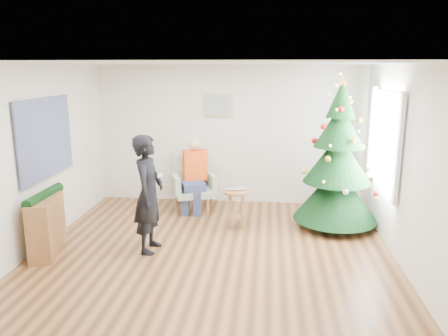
# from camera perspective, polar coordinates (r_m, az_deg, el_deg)

# --- Properties ---
(floor) EXTENTS (5.00, 5.00, 0.00)m
(floor) POSITION_cam_1_polar(r_m,az_deg,el_deg) (6.22, -1.53, -11.15)
(floor) COLOR brown
(floor) RESTS_ON ground
(ceiling) EXTENTS (5.00, 5.00, 0.00)m
(ceiling) POSITION_cam_1_polar(r_m,az_deg,el_deg) (5.68, -1.69, 13.54)
(ceiling) COLOR white
(ceiling) RESTS_ON wall_back
(wall_back) EXTENTS (5.00, 0.00, 5.00)m
(wall_back) POSITION_cam_1_polar(r_m,az_deg,el_deg) (8.26, 0.70, 4.34)
(wall_back) COLOR silver
(wall_back) RESTS_ON floor
(wall_front) EXTENTS (5.00, 0.00, 5.00)m
(wall_front) POSITION_cam_1_polar(r_m,az_deg,el_deg) (3.45, -7.17, -8.32)
(wall_front) COLOR silver
(wall_front) RESTS_ON floor
(wall_left) EXTENTS (0.00, 5.00, 5.00)m
(wall_left) POSITION_cam_1_polar(r_m,az_deg,el_deg) (6.62, -23.58, 1.05)
(wall_left) COLOR silver
(wall_left) RESTS_ON floor
(wall_right) EXTENTS (0.00, 5.00, 5.00)m
(wall_right) POSITION_cam_1_polar(r_m,az_deg,el_deg) (6.02, 22.70, 0.03)
(wall_right) COLOR silver
(wall_right) RESTS_ON floor
(window_panel) EXTENTS (0.04, 1.30, 1.40)m
(window_panel) POSITION_cam_1_polar(r_m,az_deg,el_deg) (6.92, 20.31, 3.50)
(window_panel) COLOR white
(window_panel) RESTS_ON wall_right
(curtains) EXTENTS (0.05, 1.75, 1.50)m
(curtains) POSITION_cam_1_polar(r_m,az_deg,el_deg) (6.92, 20.07, 3.51)
(curtains) COLOR white
(curtains) RESTS_ON wall_right
(christmas_tree) EXTENTS (1.34, 1.34, 2.43)m
(christmas_tree) POSITION_cam_1_polar(r_m,az_deg,el_deg) (7.16, 14.62, 0.89)
(christmas_tree) COLOR #3F2816
(christmas_tree) RESTS_ON floor
(stool) EXTENTS (0.42, 0.42, 0.62)m
(stool) POSITION_cam_1_polar(r_m,az_deg,el_deg) (7.07, 1.63, -5.36)
(stool) COLOR brown
(stool) RESTS_ON floor
(laptop) EXTENTS (0.39, 0.31, 0.03)m
(laptop) POSITION_cam_1_polar(r_m,az_deg,el_deg) (6.98, 1.65, -2.88)
(laptop) COLOR silver
(laptop) RESTS_ON stool
(armchair) EXTENTS (0.90, 0.89, 1.00)m
(armchair) POSITION_cam_1_polar(r_m,az_deg,el_deg) (7.96, -4.02, -2.90)
(armchair) COLOR #8CA484
(armchair) RESTS_ON floor
(seated_person) EXTENTS (0.52, 0.67, 1.31)m
(seated_person) POSITION_cam_1_polar(r_m,az_deg,el_deg) (7.83, -3.95, -0.87)
(seated_person) COLOR navy
(seated_person) RESTS_ON armchair
(standing_man) EXTENTS (0.42, 0.62, 1.66)m
(standing_man) POSITION_cam_1_polar(r_m,az_deg,el_deg) (6.16, -9.81, -3.36)
(standing_man) COLOR black
(standing_man) RESTS_ON floor
(game_controller) EXTENTS (0.04, 0.13, 0.04)m
(game_controller) POSITION_cam_1_polar(r_m,az_deg,el_deg) (6.01, -8.36, -0.97)
(game_controller) COLOR white
(game_controller) RESTS_ON standing_man
(console) EXTENTS (0.54, 1.04, 0.80)m
(console) POSITION_cam_1_polar(r_m,az_deg,el_deg) (6.66, -22.17, -6.81)
(console) COLOR brown
(console) RESTS_ON floor
(garland) EXTENTS (0.14, 0.90, 0.14)m
(garland) POSITION_cam_1_polar(r_m,az_deg,el_deg) (6.53, -22.48, -3.34)
(garland) COLOR black
(garland) RESTS_ON console
(tapestry) EXTENTS (0.03, 1.50, 1.15)m
(tapestry) POSITION_cam_1_polar(r_m,az_deg,el_deg) (6.82, -22.26, 3.63)
(tapestry) COLOR black
(tapestry) RESTS_ON wall_left
(framed_picture) EXTENTS (0.52, 0.05, 0.42)m
(framed_picture) POSITION_cam_1_polar(r_m,az_deg,el_deg) (8.18, -0.72, 8.13)
(framed_picture) COLOR tan
(framed_picture) RESTS_ON wall_back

